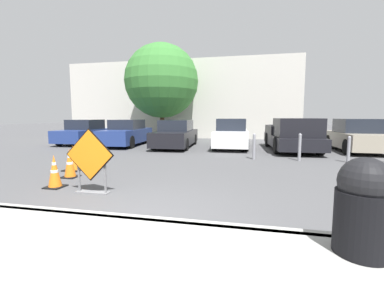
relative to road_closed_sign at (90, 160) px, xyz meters
name	(u,v)px	position (x,y,z in m)	size (l,w,h in m)	color
ground_plane	(212,148)	(1.55, 8.62, -0.76)	(96.00, 96.00, 0.00)	#4C4C4F
sidewalk_strip	(70,270)	(1.55, -2.71, -0.69)	(27.81, 2.66, 0.14)	#999993
curb_lip	(127,221)	(1.55, -1.38, -0.69)	(27.81, 0.20, 0.14)	#999993
road_closed_sign	(90,160)	(0.00, 0.00, 0.00)	(1.16, 0.20, 1.44)	black
traffic_cone_nearest	(54,172)	(-1.13, 0.24, -0.37)	(0.41, 0.41, 0.79)	black
traffic_cone_second	(70,163)	(-1.47, 1.22, -0.36)	(0.42, 0.42, 0.81)	black
traffic_cone_third	(73,158)	(-2.00, 2.07, -0.37)	(0.54, 0.54, 0.79)	black
traffic_cone_fourth	(81,155)	(-2.46, 3.08, -0.44)	(0.44, 0.44, 0.65)	black
parked_car_nearest	(85,133)	(-6.60, 9.34, -0.06)	(2.05, 4.28, 1.50)	navy
parked_car_second	(127,133)	(-3.57, 8.96, -0.05)	(2.01, 4.55, 1.52)	navy
parked_car_third	(176,135)	(-0.53, 8.83, -0.07)	(2.06, 4.75, 1.50)	black
parked_car_fourth	(231,134)	(2.50, 9.25, -0.03)	(1.89, 4.66, 1.58)	white
pickup_truck	(293,136)	(5.56, 8.41, -0.02)	(2.33, 5.20, 1.62)	black
parked_car_fifth	(356,137)	(8.58, 8.93, -0.03)	(1.88, 4.17, 1.59)	#A39984
trash_bin	(363,206)	(4.66, -1.83, -0.06)	(0.59, 0.59, 1.11)	black
bollard_nearest	(254,146)	(3.64, 5.44, -0.21)	(0.12, 0.12, 1.03)	gray
bollard_second	(300,146)	(5.34, 5.44, -0.20)	(0.12, 0.12, 1.06)	gray
bollard_third	(349,149)	(7.04, 5.44, -0.24)	(0.12, 0.12, 0.98)	gray
building_facade_backdrop	(184,101)	(-2.16, 17.24, 2.31)	(18.83, 5.00, 6.14)	beige
street_tree_behind_lot	(162,81)	(-2.69, 12.80, 3.45)	(5.22, 5.22, 6.82)	#513823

